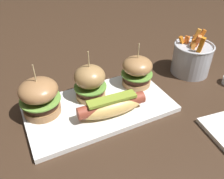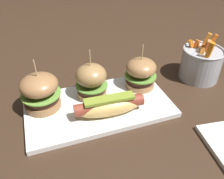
% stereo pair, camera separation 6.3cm
% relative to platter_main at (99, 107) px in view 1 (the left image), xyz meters
% --- Properties ---
extents(ground_plane, '(3.00, 3.00, 0.00)m').
position_rel_platter_main_xyz_m(ground_plane, '(0.00, 0.00, -0.01)').
color(ground_plane, '#382619').
extents(platter_main, '(0.39, 0.21, 0.01)m').
position_rel_platter_main_xyz_m(platter_main, '(0.00, 0.00, 0.00)').
color(platter_main, white).
rests_on(platter_main, ground).
extents(hot_dog, '(0.18, 0.06, 0.05)m').
position_rel_platter_main_xyz_m(hot_dog, '(0.02, -0.05, 0.03)').
color(hot_dog, '#DFB362').
rests_on(hot_dog, platter_main).
extents(slider_left, '(0.10, 0.10, 0.14)m').
position_rel_platter_main_xyz_m(slider_left, '(-0.14, 0.04, 0.06)').
color(slider_left, '#9D6D43').
rests_on(slider_left, platter_main).
extents(slider_center, '(0.09, 0.09, 0.14)m').
position_rel_platter_main_xyz_m(slider_center, '(-0.01, 0.05, 0.06)').
color(slider_center, '#9F7848').
rests_on(slider_center, platter_main).
extents(slider_right, '(0.09, 0.09, 0.13)m').
position_rel_platter_main_xyz_m(slider_right, '(0.14, 0.04, 0.05)').
color(slider_right, '#9E7145').
rests_on(slider_right, platter_main).
extents(fries_bucket, '(0.13, 0.13, 0.15)m').
position_rel_platter_main_xyz_m(fries_bucket, '(0.35, 0.04, 0.05)').
color(fries_bucket, '#A8AAB2').
rests_on(fries_bucket, ground).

